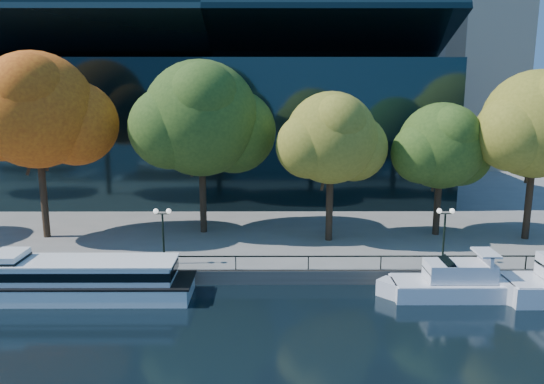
{
  "coord_description": "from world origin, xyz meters",
  "views": [
    {
      "loc": [
        2.38,
        -31.42,
        13.66
      ],
      "look_at": [
        2.51,
        8.0,
        5.48
      ],
      "focal_mm": 35.0,
      "sensor_mm": 36.0,
      "label": 1
    }
  ],
  "objects_px": {
    "cruiser_near": "(459,283)",
    "tree_5": "(539,127)",
    "tree_2": "(203,121)",
    "lamp_1": "(163,223)",
    "tree_3": "(333,140)",
    "lamp_2": "(445,223)",
    "tour_boat": "(73,278)",
    "tree_1": "(38,113)",
    "tree_4": "(443,148)"
  },
  "relations": [
    {
      "from": "cruiser_near",
      "to": "tree_5",
      "type": "xyz_separation_m",
      "value": [
        9.02,
        9.69,
        9.28
      ]
    },
    {
      "from": "tree_2",
      "to": "lamp_1",
      "type": "height_order",
      "value": "tree_2"
    },
    {
      "from": "tree_3",
      "to": "lamp_2",
      "type": "height_order",
      "value": "tree_3"
    },
    {
      "from": "tour_boat",
      "to": "lamp_2",
      "type": "bearing_deg",
      "value": 8.36
    },
    {
      "from": "tree_1",
      "to": "lamp_1",
      "type": "height_order",
      "value": "tree_1"
    },
    {
      "from": "tree_3",
      "to": "tree_4",
      "type": "xyz_separation_m",
      "value": [
        9.26,
        1.61,
        -0.81
      ]
    },
    {
      "from": "tour_boat",
      "to": "tree_4",
      "type": "xyz_separation_m",
      "value": [
        26.92,
        10.99,
        7.1
      ]
    },
    {
      "from": "cruiser_near",
      "to": "lamp_2",
      "type": "relative_size",
      "value": 2.61
    },
    {
      "from": "tree_5",
      "to": "tree_4",
      "type": "bearing_deg",
      "value": 169.87
    },
    {
      "from": "tree_3",
      "to": "tour_boat",
      "type": "bearing_deg",
      "value": -152.04
    },
    {
      "from": "cruiser_near",
      "to": "lamp_2",
      "type": "distance_m",
      "value": 4.74
    },
    {
      "from": "tree_1",
      "to": "tree_5",
      "type": "distance_m",
      "value": 39.76
    },
    {
      "from": "tree_2",
      "to": "tree_1",
      "type": "bearing_deg",
      "value": -173.59
    },
    {
      "from": "tree_4",
      "to": "lamp_2",
      "type": "height_order",
      "value": "tree_4"
    },
    {
      "from": "tree_3",
      "to": "tree_5",
      "type": "distance_m",
      "value": 16.35
    },
    {
      "from": "tour_boat",
      "to": "tree_4",
      "type": "bearing_deg",
      "value": 22.21
    },
    {
      "from": "tour_boat",
      "to": "lamp_2",
      "type": "xyz_separation_m",
      "value": [
        25.01,
        3.67,
        2.68
      ]
    },
    {
      "from": "tree_5",
      "to": "lamp_1",
      "type": "bearing_deg",
      "value": -168.13
    },
    {
      "from": "tree_4",
      "to": "tree_1",
      "type": "bearing_deg",
      "value": -178.91
    },
    {
      "from": "cruiser_near",
      "to": "tree_5",
      "type": "bearing_deg",
      "value": 47.06
    },
    {
      "from": "tour_boat",
      "to": "tree_4",
      "type": "relative_size",
      "value": 1.45
    },
    {
      "from": "tree_2",
      "to": "tree_4",
      "type": "xyz_separation_m",
      "value": [
        19.74,
        -0.83,
        -2.13
      ]
    },
    {
      "from": "lamp_1",
      "to": "tree_5",
      "type": "bearing_deg",
      "value": 11.87
    },
    {
      "from": "tree_3",
      "to": "tree_4",
      "type": "relative_size",
      "value": 1.08
    },
    {
      "from": "tree_5",
      "to": "tree_1",
      "type": "bearing_deg",
      "value": 179.08
    },
    {
      "from": "tree_4",
      "to": "lamp_2",
      "type": "bearing_deg",
      "value": -104.69
    },
    {
      "from": "tree_1",
      "to": "tree_2",
      "type": "relative_size",
      "value": 1.04
    },
    {
      "from": "tree_4",
      "to": "cruiser_near",
      "type": "bearing_deg",
      "value": -100.13
    },
    {
      "from": "tour_boat",
      "to": "tree_3",
      "type": "distance_m",
      "value": 21.51
    },
    {
      "from": "tree_4",
      "to": "lamp_1",
      "type": "height_order",
      "value": "tree_4"
    },
    {
      "from": "tree_1",
      "to": "tree_3",
      "type": "height_order",
      "value": "tree_1"
    },
    {
      "from": "tree_2",
      "to": "lamp_1",
      "type": "bearing_deg",
      "value": -103.78
    },
    {
      "from": "tree_1",
      "to": "tree_5",
      "type": "height_order",
      "value": "tree_1"
    },
    {
      "from": "tree_3",
      "to": "tree_5",
      "type": "xyz_separation_m",
      "value": [
        16.32,
        0.35,
        1.02
      ]
    },
    {
      "from": "tree_3",
      "to": "lamp_1",
      "type": "height_order",
      "value": "tree_3"
    },
    {
      "from": "tree_1",
      "to": "tree_5",
      "type": "bearing_deg",
      "value": -0.92
    },
    {
      "from": "tree_3",
      "to": "cruiser_near",
      "type": "bearing_deg",
      "value": -52.0
    },
    {
      "from": "lamp_1",
      "to": "tour_boat",
      "type": "bearing_deg",
      "value": -144.66
    },
    {
      "from": "cruiser_near",
      "to": "tree_2",
      "type": "xyz_separation_m",
      "value": [
        -17.79,
        11.79,
        9.58
      ]
    },
    {
      "from": "tree_5",
      "to": "tree_2",
      "type": "bearing_deg",
      "value": 175.54
    },
    {
      "from": "tree_2",
      "to": "tree_3",
      "type": "distance_m",
      "value": 10.85
    },
    {
      "from": "tree_5",
      "to": "lamp_1",
      "type": "xyz_separation_m",
      "value": [
        -28.81,
        -6.06,
        -6.24
      ]
    },
    {
      "from": "tree_1",
      "to": "tree_5",
      "type": "relative_size",
      "value": 1.11
    },
    {
      "from": "tree_2",
      "to": "tree_5",
      "type": "distance_m",
      "value": 26.89
    },
    {
      "from": "tour_boat",
      "to": "lamp_2",
      "type": "distance_m",
      "value": 25.42
    },
    {
      "from": "cruiser_near",
      "to": "tree_4",
      "type": "bearing_deg",
      "value": 79.87
    },
    {
      "from": "tree_5",
      "to": "lamp_2",
      "type": "relative_size",
      "value": 3.4
    },
    {
      "from": "tree_1",
      "to": "tree_3",
      "type": "distance_m",
      "value": 23.54
    },
    {
      "from": "cruiser_near",
      "to": "tree_2",
      "type": "distance_m",
      "value": 23.39
    },
    {
      "from": "tree_5",
      "to": "lamp_2",
      "type": "xyz_separation_m",
      "value": [
        -8.98,
        -6.06,
        -6.24
      ]
    }
  ]
}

